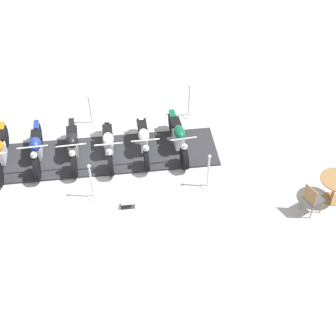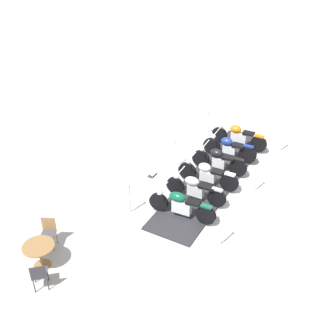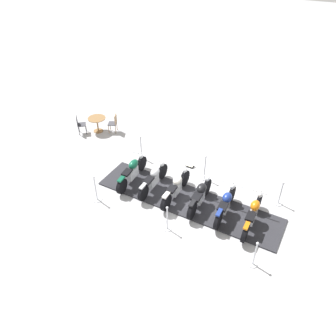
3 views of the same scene
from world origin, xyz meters
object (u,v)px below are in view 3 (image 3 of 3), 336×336
at_px(stanchion_right_front, 280,197).
at_px(cafe_chair_across_table, 114,122).
at_px(cafe_table, 97,121).
at_px(cafe_chair_near_table, 80,124).
at_px(motorcycle_black, 200,195).
at_px(motorcycle_cream, 176,187).
at_px(info_placard, 190,165).
at_px(motorcycle_forest, 132,171).
at_px(stanchion_right_rear, 141,151).
at_px(motorcycle_copper, 253,214).
at_px(stanchion_left_mid, 167,222).
at_px(motorcycle_navy, 226,204).
at_px(stanchion_left_front, 254,257).
at_px(stanchion_left_rear, 96,193).
at_px(motorcycle_chrome, 154,178).
at_px(stanchion_right_mid, 205,171).

relative_size(stanchion_right_front, cafe_chair_across_table, 1.11).
relative_size(cafe_table, cafe_chair_near_table, 0.97).
bearing_deg(motorcycle_black, motorcycle_cream, 87.77).
bearing_deg(cafe_chair_across_table, info_placard, 145.26).
xyz_separation_m(motorcycle_cream, motorcycle_forest, (-0.16, -1.96, 0.02)).
xyz_separation_m(motorcycle_black, stanchion_right_rear, (-1.80, -3.39, -0.16)).
height_order(motorcycle_copper, cafe_table, motorcycle_copper).
relative_size(stanchion_left_mid, cafe_chair_across_table, 1.13).
height_order(motorcycle_navy, info_placard, motorcycle_navy).
relative_size(stanchion_left_front, cafe_table, 1.18).
relative_size(motorcycle_cream, stanchion_left_rear, 1.95).
bearing_deg(cafe_chair_across_table, motorcycle_chrome, 119.83).
xyz_separation_m(motorcycle_navy, cafe_chair_across_table, (-3.29, -6.63, 0.01)).
height_order(motorcycle_copper, motorcycle_navy, motorcycle_navy).
bearing_deg(cafe_table, motorcycle_copper, 69.89).
bearing_deg(motorcycle_cream, motorcycle_navy, -91.19).
height_order(stanchion_left_mid, stanchion_right_front, stanchion_left_mid).
bearing_deg(stanchion_right_front, motorcycle_forest, -78.92).
bearing_deg(stanchion_right_rear, stanchion_left_mid, 39.68).
bearing_deg(stanchion_left_mid, motorcycle_copper, 118.50).
bearing_deg(motorcycle_black, motorcycle_forest, 87.71).
relative_size(stanchion_left_rear, cafe_table, 1.31).
relative_size(stanchion_right_front, cafe_table, 1.20).
distance_m(stanchion_left_front, stanchion_left_rear, 6.05).
bearing_deg(cafe_table, motorcycle_forest, 52.31).
xyz_separation_m(cafe_table, cafe_chair_across_table, (-0.29, 0.77, -0.03)).
bearing_deg(motorcycle_cream, stanchion_right_front, -67.69).
relative_size(motorcycle_copper, cafe_chair_near_table, 2.56).
bearing_deg(motorcycle_cream, stanchion_left_front, -115.50).
xyz_separation_m(stanchion_left_rear, info_placard, (-3.40, 2.43, -0.28)).
bearing_deg(stanchion_left_rear, stanchion_right_rear, 175.55).
relative_size(stanchion_right_mid, stanchion_right_front, 1.11).
height_order(stanchion_left_rear, cafe_table, stanchion_left_rear).
relative_size(motorcycle_forest, stanchion_right_rear, 1.98).
distance_m(motorcycle_chrome, stanchion_left_front, 4.78).
distance_m(motorcycle_cream, cafe_chair_near_table, 6.53).
distance_m(motorcycle_cream, cafe_table, 6.14).
xyz_separation_m(stanchion_left_front, info_placard, (-3.87, -3.61, -0.28)).
bearing_deg(cafe_chair_across_table, stanchion_right_front, 146.69).
relative_size(motorcycle_forest, info_placard, 5.92).
bearing_deg(info_placard, motorcycle_cream, -79.23).
relative_size(motorcycle_forest, stanchion_right_mid, 1.94).
bearing_deg(motorcycle_copper, cafe_chair_across_table, 69.11).
xyz_separation_m(motorcycle_forest, stanchion_left_rear, (1.55, -0.69, -0.16)).
bearing_deg(stanchion_left_front, stanchion_left_rear, -94.45).
xyz_separation_m(motorcycle_navy, info_placard, (-2.16, -2.18, -0.46)).
xyz_separation_m(stanchion_left_mid, cafe_chair_near_table, (-3.97, -6.46, 0.18)).
xyz_separation_m(stanchion_right_mid, stanchion_left_mid, (3.11, -0.24, -0.06)).
bearing_deg(cafe_table, stanchion_left_front, 61.95).
xyz_separation_m(motorcycle_copper, motorcycle_forest, (-0.38, -4.91, -0.02)).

